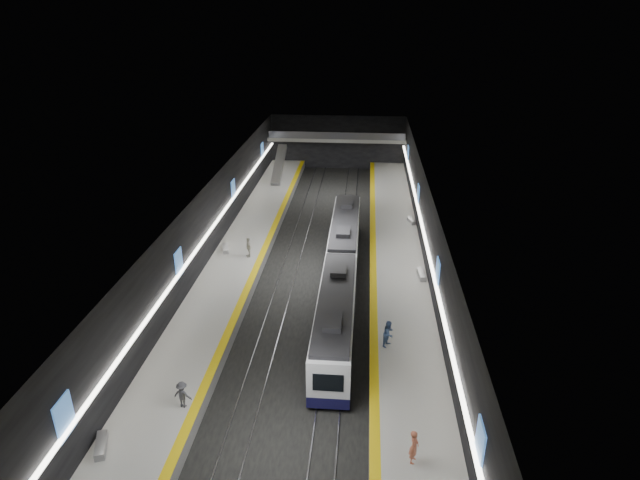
# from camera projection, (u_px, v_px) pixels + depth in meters

# --- Properties ---
(ground) EXTENTS (70.00, 70.00, 0.00)m
(ground) POSITION_uv_depth(u_px,v_px,m) (316.00, 273.00, 49.79)
(ground) COLOR black
(ground) RESTS_ON ground
(ceiling) EXTENTS (20.00, 70.00, 0.04)m
(ceiling) POSITION_uv_depth(u_px,v_px,m) (315.00, 191.00, 46.56)
(ceiling) COLOR beige
(ceiling) RESTS_ON wall_left
(wall_left) EXTENTS (0.04, 70.00, 8.00)m
(wall_left) POSITION_uv_depth(u_px,v_px,m) (207.00, 230.00, 48.97)
(wall_left) COLOR black
(wall_left) RESTS_ON ground
(wall_right) EXTENTS (0.04, 70.00, 8.00)m
(wall_right) POSITION_uv_depth(u_px,v_px,m) (428.00, 237.00, 47.38)
(wall_right) COLOR black
(wall_right) RESTS_ON ground
(wall_back) EXTENTS (20.00, 0.04, 8.00)m
(wall_back) POSITION_uv_depth(u_px,v_px,m) (338.00, 142.00, 80.08)
(wall_back) COLOR black
(wall_back) RESTS_ON ground
(platform_left) EXTENTS (5.00, 70.00, 1.00)m
(platform_left) POSITION_uv_depth(u_px,v_px,m) (236.00, 265.00, 50.18)
(platform_left) COLOR slate
(platform_left) RESTS_ON ground
(tile_surface_left) EXTENTS (5.00, 70.00, 0.02)m
(tile_surface_left) POSITION_uv_depth(u_px,v_px,m) (236.00, 260.00, 49.98)
(tile_surface_left) COLOR #B1B1AB
(tile_surface_left) RESTS_ON platform_left
(tactile_strip_left) EXTENTS (0.60, 70.00, 0.02)m
(tactile_strip_left) POSITION_uv_depth(u_px,v_px,m) (259.00, 261.00, 49.80)
(tactile_strip_left) COLOR yellow
(tactile_strip_left) RESTS_ON platform_left
(platform_right) EXTENTS (5.00, 70.00, 1.00)m
(platform_right) POSITION_uv_depth(u_px,v_px,m) (397.00, 271.00, 48.99)
(platform_right) COLOR slate
(platform_right) RESTS_ON ground
(tile_surface_right) EXTENTS (5.00, 70.00, 0.02)m
(tile_surface_right) POSITION_uv_depth(u_px,v_px,m) (397.00, 266.00, 48.78)
(tile_surface_right) COLOR #B1B1AB
(tile_surface_right) RESTS_ON platform_right
(tactile_strip_right) EXTENTS (0.60, 70.00, 0.02)m
(tactile_strip_right) POSITION_uv_depth(u_px,v_px,m) (373.00, 265.00, 48.95)
(tactile_strip_right) COLOR yellow
(tactile_strip_right) RESTS_ON platform_right
(rails) EXTENTS (6.52, 70.00, 0.12)m
(rails) POSITION_uv_depth(u_px,v_px,m) (316.00, 272.00, 49.76)
(rails) COLOR gray
(rails) RESTS_ON ground
(train) EXTENTS (2.69, 30.04, 3.60)m
(train) POSITION_uv_depth(u_px,v_px,m) (341.00, 270.00, 45.41)
(train) COLOR #110F38
(train) RESTS_ON ground
(ad_posters) EXTENTS (19.94, 53.50, 2.20)m
(ad_posters) POSITION_uv_depth(u_px,v_px,m) (317.00, 224.00, 48.88)
(ad_posters) COLOR #447BCC
(ad_posters) RESTS_ON wall_left
(cove_light_left) EXTENTS (0.25, 68.60, 0.12)m
(cove_light_left) POSITION_uv_depth(u_px,v_px,m) (210.00, 232.00, 49.03)
(cove_light_left) COLOR white
(cove_light_left) RESTS_ON wall_left
(cove_light_right) EXTENTS (0.25, 68.60, 0.12)m
(cove_light_right) POSITION_uv_depth(u_px,v_px,m) (425.00, 239.00, 47.48)
(cove_light_right) COLOR white
(cove_light_right) RESTS_ON wall_right
(mezzanine_bridge) EXTENTS (20.00, 3.00, 1.50)m
(mezzanine_bridge) POSITION_uv_depth(u_px,v_px,m) (337.00, 139.00, 77.77)
(mezzanine_bridge) COLOR gray
(mezzanine_bridge) RESTS_ON wall_left
(escalator) EXTENTS (1.20, 7.50, 3.92)m
(escalator) POSITION_uv_depth(u_px,v_px,m) (279.00, 165.00, 72.91)
(escalator) COLOR #99999E
(escalator) RESTS_ON platform_left
(bench_left_near) EXTENTS (1.13, 1.95, 0.46)m
(bench_left_near) POSITION_uv_depth(u_px,v_px,m) (101.00, 446.00, 28.63)
(bench_left_near) COLOR #99999E
(bench_left_near) RESTS_ON platform_left
(bench_left_far) EXTENTS (0.97, 1.84, 0.43)m
(bench_left_far) POSITION_uv_depth(u_px,v_px,m) (225.00, 249.00, 51.78)
(bench_left_far) COLOR #99999E
(bench_left_far) RESTS_ON platform_left
(bench_right_near) EXTENTS (0.71, 1.98, 0.47)m
(bench_right_near) POSITION_uv_depth(u_px,v_px,m) (422.00, 275.00, 46.74)
(bench_right_near) COLOR #99999E
(bench_right_near) RESTS_ON platform_right
(bench_right_far) EXTENTS (0.90, 1.68, 0.40)m
(bench_right_far) POSITION_uv_depth(u_px,v_px,m) (411.00, 221.00, 58.48)
(bench_right_far) COLOR #99999E
(bench_right_far) RESTS_ON platform_right
(passenger_right_a) EXTENTS (0.64, 0.82, 1.97)m
(passenger_right_a) POSITION_uv_depth(u_px,v_px,m) (414.00, 447.00, 27.54)
(passenger_right_a) COLOR #CD6B4C
(passenger_right_a) RESTS_ON platform_right
(passenger_right_b) EXTENTS (1.13, 1.20, 1.95)m
(passenger_right_b) POSITION_uv_depth(u_px,v_px,m) (389.00, 334.00, 37.05)
(passenger_right_b) COLOR #466297
(passenger_right_b) RESTS_ON platform_right
(passenger_left_a) EXTENTS (0.92, 1.25, 1.96)m
(passenger_left_a) POSITION_uv_depth(u_px,v_px,m) (249.00, 247.00, 50.27)
(passenger_left_a) COLOR beige
(passenger_left_a) RESTS_ON platform_left
(passenger_left_b) EXTENTS (1.22, 0.84, 1.73)m
(passenger_left_b) POSITION_uv_depth(u_px,v_px,m) (182.00, 395.00, 31.40)
(passenger_left_b) COLOR #3D3E44
(passenger_left_b) RESTS_ON platform_left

